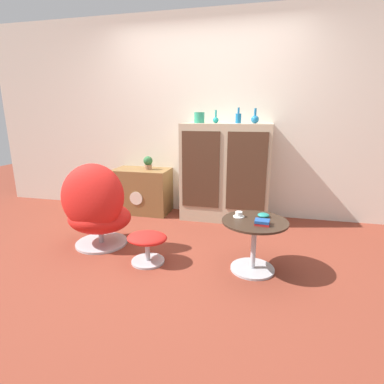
{
  "coord_description": "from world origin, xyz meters",
  "views": [
    {
      "loc": [
        0.77,
        -2.55,
        1.35
      ],
      "look_at": [
        0.06,
        0.42,
        0.55
      ],
      "focal_mm": 28.0,
      "sensor_mm": 36.0,
      "label": 1
    }
  ],
  "objects": [
    {
      "name": "book_stack",
      "position": [
        0.79,
        -0.17,
        0.49
      ],
      "size": [
        0.13,
        0.11,
        0.04
      ],
      "color": "red",
      "rests_on": "coffee_table"
    },
    {
      "name": "ground_plane",
      "position": [
        0.0,
        0.0,
        0.0
      ],
      "size": [
        12.0,
        12.0,
        0.0
      ],
      "primitive_type": "plane",
      "color": "brown"
    },
    {
      "name": "vase_inner_right",
      "position": [
        0.44,
        1.22,
        1.3
      ],
      "size": [
        0.07,
        0.07,
        0.19
      ],
      "color": "#196699",
      "rests_on": "sideboard"
    },
    {
      "name": "coffee_table",
      "position": [
        0.73,
        -0.08,
        0.3
      ],
      "size": [
        0.57,
        0.57,
        0.47
      ],
      "color": "#B7B7BC",
      "rests_on": "ground_plane"
    },
    {
      "name": "vase_rightmost",
      "position": [
        0.64,
        1.22,
        1.29
      ],
      "size": [
        0.09,
        0.09,
        0.18
      ],
      "color": "#196699",
      "rests_on": "sideboard"
    },
    {
      "name": "potted_plant",
      "position": [
        -0.75,
        1.22,
        0.71
      ],
      "size": [
        0.12,
        0.12,
        0.18
      ],
      "color": "#996B4C",
      "rests_on": "tv_console"
    },
    {
      "name": "teacup",
      "position": [
        0.59,
        -0.02,
        0.48
      ],
      "size": [
        0.1,
        0.1,
        0.05
      ],
      "color": "white",
      "rests_on": "coffee_table"
    },
    {
      "name": "wall_back",
      "position": [
        0.0,
        1.47,
        1.3
      ],
      "size": [
        6.4,
        0.06,
        2.6
      ],
      "color": "silver",
      "rests_on": "ground_plane"
    },
    {
      "name": "vase_leftmost",
      "position": [
        -0.04,
        1.22,
        1.3
      ],
      "size": [
        0.13,
        0.13,
        0.13
      ],
      "color": "#2D8E6B",
      "rests_on": "sideboard"
    },
    {
      "name": "tv_console",
      "position": [
        -0.85,
        1.22,
        0.31
      ],
      "size": [
        0.76,
        0.45,
        0.61
      ],
      "color": "brown",
      "rests_on": "ground_plane"
    },
    {
      "name": "sideboard",
      "position": [
        0.3,
        1.22,
        0.62
      ],
      "size": [
        1.11,
        0.46,
        1.24
      ],
      "color": "tan",
      "rests_on": "ground_plane"
    },
    {
      "name": "egg_chair",
      "position": [
        -0.86,
        0.04,
        0.42
      ],
      "size": [
        0.7,
        0.65,
        0.91
      ],
      "color": "#B7B7BC",
      "rests_on": "ground_plane"
    },
    {
      "name": "vase_inner_left",
      "position": [
        0.16,
        1.22,
        1.28
      ],
      "size": [
        0.07,
        0.07,
        0.16
      ],
      "color": "teal",
      "rests_on": "sideboard"
    },
    {
      "name": "ottoman",
      "position": [
        -0.23,
        -0.16,
        0.21
      ],
      "size": [
        0.37,
        0.32,
        0.29
      ],
      "color": "#B7B7BC",
      "rests_on": "ground_plane"
    },
    {
      "name": "bowl",
      "position": [
        0.8,
        0.03,
        0.48
      ],
      "size": [
        0.1,
        0.1,
        0.04
      ],
      "color": "#1E7A70",
      "rests_on": "coffee_table"
    }
  ]
}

